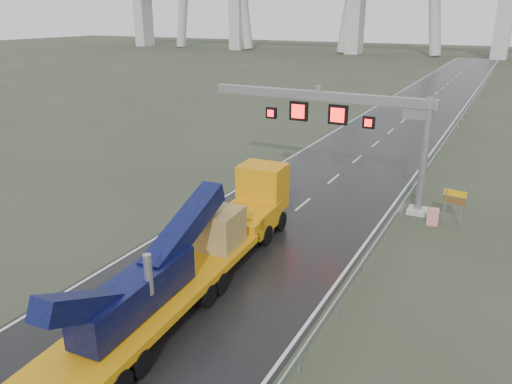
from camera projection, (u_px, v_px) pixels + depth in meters
The scene contains 7 objects.
ground at pixel (143, 339), 19.16m from camera, with size 400.00×400.00×0.00m, color #333928.
road at pixel (391, 131), 52.49m from camera, with size 11.00×200.00×0.02m, color black.
guardrail at pixel (436, 155), 41.26m from camera, with size 0.20×140.00×1.40m, color #93969C, non-canonical shape.
sign_gantry at pixel (349, 117), 31.33m from camera, with size 14.90×1.20×7.42m.
heavy_haul_truck at pixel (204, 245), 22.89m from camera, with size 3.97×19.25×4.49m.
exit_sign_pair at pixel (454, 200), 28.88m from camera, with size 1.29×0.22×2.21m.
striped_barrier at pixel (433, 217), 29.21m from camera, with size 0.62×0.33×1.05m, color red.
Camera 1 is at (11.34, -12.25, 11.81)m, focal length 35.00 mm.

